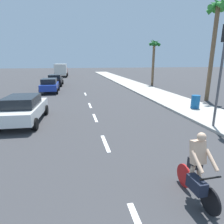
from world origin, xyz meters
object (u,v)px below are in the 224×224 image
at_px(delivery_truck, 61,70).
at_px(traffic_signal, 223,58).
at_px(parked_car_white, 24,108).
at_px(trash_bin_near, 195,102).
at_px(parked_car_black, 55,80).
at_px(palm_tree_mid, 216,22).
at_px(palm_tree_far, 154,50).
at_px(cyclist, 197,171).
at_px(parked_car_blue, 50,85).

xyz_separation_m(delivery_truck, traffic_signal, (9.61, -36.43, 2.10)).
bearing_deg(parked_car_white, trash_bin_near, 6.27).
bearing_deg(parked_car_white, parked_car_black, 91.92).
bearing_deg(palm_tree_mid, delivery_truck, 115.52).
relative_size(palm_tree_far, traffic_signal, 1.26).
xyz_separation_m(palm_tree_mid, palm_tree_far, (-0.47, 11.40, -1.60)).
bearing_deg(parked_car_black, delivery_truck, 91.04).
bearing_deg(trash_bin_near, traffic_signal, -110.57).
relative_size(parked_car_white, palm_tree_far, 0.70).
bearing_deg(palm_tree_mid, parked_car_white, -166.26).
bearing_deg(palm_tree_far, trash_bin_near, -100.76).
bearing_deg(parked_car_black, palm_tree_mid, -43.06).
bearing_deg(delivery_truck, cyclist, -81.12).
xyz_separation_m(delivery_truck, palm_tree_mid, (14.20, -29.74, 5.05)).
xyz_separation_m(traffic_signal, trash_bin_near, (1.39, 3.72, -2.99)).
relative_size(parked_car_blue, parked_car_black, 0.95).
height_order(palm_tree_far, trash_bin_near, palm_tree_far).
distance_m(parked_car_blue, traffic_signal, 17.53).
bearing_deg(traffic_signal, palm_tree_mid, 55.54).
relative_size(parked_car_black, traffic_signal, 0.85).
bearing_deg(delivery_truck, traffic_signal, -73.72).
distance_m(delivery_truck, palm_tree_far, 23.17).
distance_m(cyclist, palm_tree_far, 24.64).
bearing_deg(parked_car_white, cyclist, -50.21).
height_order(parked_car_black, palm_tree_mid, palm_tree_mid).
distance_m(palm_tree_far, trash_bin_near, 15.26).
bearing_deg(parked_car_white, traffic_signal, -13.92).
height_order(parked_car_black, delivery_truck, delivery_truck).
bearing_deg(traffic_signal, parked_car_black, 115.13).
xyz_separation_m(parked_car_blue, delivery_truck, (0.19, 22.16, 0.67)).
distance_m(cyclist, trash_bin_near, 10.15).
height_order(parked_car_white, palm_tree_far, palm_tree_far).
relative_size(cyclist, palm_tree_far, 0.28).
bearing_deg(parked_car_black, parked_car_white, -90.05).
xyz_separation_m(parked_car_black, delivery_truck, (0.06, 15.81, 0.66)).
bearing_deg(traffic_signal, trash_bin_near, 69.43).
distance_m(cyclist, parked_car_white, 9.72).
relative_size(parked_car_white, traffic_signal, 0.87).
height_order(parked_car_white, palm_tree_mid, palm_tree_mid).
height_order(parked_car_blue, delivery_truck, delivery_truck).
distance_m(traffic_signal, trash_bin_near, 4.97).
xyz_separation_m(palm_tree_far, traffic_signal, (-4.12, -18.09, -1.35)).
relative_size(parked_car_white, parked_car_black, 1.03).
bearing_deg(parked_car_black, parked_car_blue, -89.89).
height_order(parked_car_white, traffic_signal, traffic_signal).
xyz_separation_m(parked_car_blue, traffic_signal, (9.80, -14.27, 2.77)).
height_order(parked_car_white, trash_bin_near, parked_car_white).
height_order(palm_tree_mid, trash_bin_near, palm_tree_mid).
distance_m(parked_car_white, palm_tree_far, 21.04).
xyz_separation_m(parked_car_white, traffic_signal, (10.07, -3.11, 2.77)).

